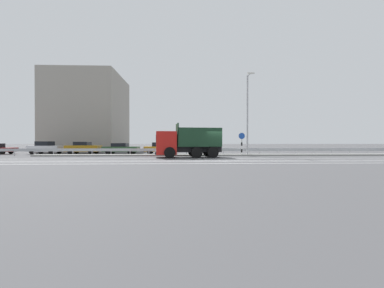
% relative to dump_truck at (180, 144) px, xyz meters
% --- Properties ---
extents(ground_plane, '(320.00, 320.00, 0.00)m').
position_rel_dump_truck_xyz_m(ground_plane, '(3.80, -0.07, -1.26)').
color(ground_plane, '#424244').
extents(lane_strip_0, '(69.60, 0.16, 0.01)m').
position_rel_dump_truck_xyz_m(lane_strip_0, '(0.82, -1.71, -1.26)').
color(lane_strip_0, silver).
rests_on(lane_strip_0, ground_plane).
extents(lane_strip_1, '(69.60, 0.16, 0.01)m').
position_rel_dump_truck_xyz_m(lane_strip_1, '(0.82, -4.19, -1.26)').
color(lane_strip_1, silver).
rests_on(lane_strip_1, ground_plane).
extents(lane_strip_2, '(69.60, 0.16, 0.01)m').
position_rel_dump_truck_xyz_m(lane_strip_2, '(0.82, -5.19, -1.26)').
color(lane_strip_2, silver).
rests_on(lane_strip_2, ground_plane).
extents(lane_strip_3, '(69.60, 0.16, 0.01)m').
position_rel_dump_truck_xyz_m(lane_strip_3, '(0.82, -7.06, -1.26)').
color(lane_strip_3, silver).
rests_on(lane_strip_3, ground_plane).
extents(median_island, '(38.28, 1.10, 0.18)m').
position_rel_dump_truck_xyz_m(median_island, '(3.80, 2.65, -1.17)').
color(median_island, gray).
rests_on(median_island, ground_plane).
extents(median_guardrail, '(69.60, 0.09, 0.78)m').
position_rel_dump_truck_xyz_m(median_guardrail, '(3.80, 4.02, -0.69)').
color(median_guardrail, '#9EA0A5').
rests_on(median_guardrail, ground_plane).
extents(dump_truck, '(6.51, 3.15, 3.26)m').
position_rel_dump_truck_xyz_m(dump_truck, '(0.00, 0.00, 0.00)').
color(dump_truck, red).
rests_on(dump_truck, ground_plane).
extents(median_road_sign, '(0.71, 0.16, 2.50)m').
position_rel_dump_truck_xyz_m(median_road_sign, '(6.62, 2.65, 0.05)').
color(median_road_sign, white).
rests_on(median_road_sign, ground_plane).
extents(street_lamp_1, '(0.71, 1.82, 8.73)m').
position_rel_dump_truck_xyz_m(street_lamp_1, '(7.26, 2.60, 3.54)').
color(street_lamp_1, '#ADADB2').
rests_on(street_lamp_1, ground_plane).
extents(parked_car_1, '(3.99, 2.12, 1.57)m').
position_rel_dump_truck_xyz_m(parked_car_1, '(-16.66, 7.59, -0.48)').
color(parked_car_1, silver).
rests_on(parked_car_1, ground_plane).
extents(parked_car_2, '(4.13, 2.02, 1.51)m').
position_rel_dump_truck_xyz_m(parked_car_2, '(-12.07, 7.58, -0.49)').
color(parked_car_2, '#B27A14').
rests_on(parked_car_2, ground_plane).
extents(parked_car_3, '(4.35, 2.02, 1.35)m').
position_rel_dump_truck_xyz_m(parked_car_3, '(-7.30, 6.91, -0.56)').
color(parked_car_3, '#335B33').
rests_on(parked_car_3, ground_plane).
extents(parked_car_4, '(3.87, 1.98, 1.44)m').
position_rel_dump_truck_xyz_m(parked_car_4, '(-2.58, 7.36, -0.53)').
color(parked_car_4, '#B27A14').
rests_on(parked_car_4, ground_plane).
extents(background_building_0, '(10.66, 12.67, 12.37)m').
position_rel_dump_truck_xyz_m(background_building_0, '(-15.23, 18.57, 4.92)').
color(background_building_0, gray).
rests_on(background_building_0, ground_plane).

